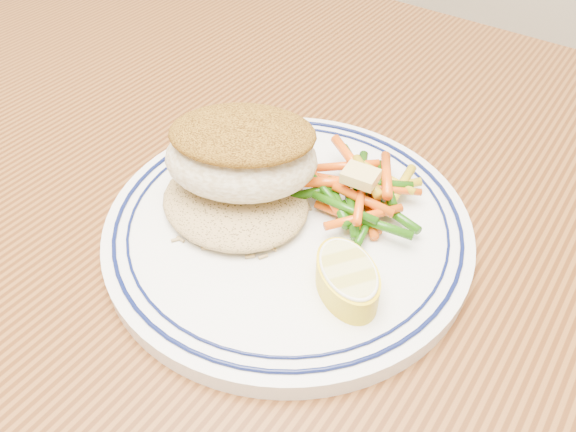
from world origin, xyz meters
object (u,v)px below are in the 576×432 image
(plate, at_px, (288,226))
(lemon_wedge, at_px, (347,278))
(rice_pilaf, at_px, (235,198))
(fish_fillet, at_px, (241,153))
(vegetable_pile, at_px, (363,191))
(dining_table, at_px, (254,302))

(plate, distance_m, lemon_wedge, 0.08)
(plate, distance_m, rice_pilaf, 0.05)
(plate, height_order, fish_fillet, fish_fillet)
(rice_pilaf, distance_m, lemon_wedge, 0.11)
(fish_fillet, bearing_deg, vegetable_pile, 30.87)
(dining_table, distance_m, plate, 0.11)
(plate, bearing_deg, rice_pilaf, -163.25)
(fish_fillet, height_order, lemon_wedge, fish_fillet)
(fish_fillet, distance_m, vegetable_pile, 0.10)
(plate, relative_size, rice_pilaf, 2.37)
(plate, bearing_deg, fish_fillet, 178.86)
(rice_pilaf, distance_m, fish_fillet, 0.04)
(plate, xyz_separation_m, vegetable_pile, (0.04, 0.05, 0.02))
(dining_table, bearing_deg, lemon_wedge, -11.99)
(plate, distance_m, fish_fillet, 0.07)
(rice_pilaf, bearing_deg, lemon_wedge, -10.09)
(rice_pilaf, relative_size, fish_fillet, 0.84)
(dining_table, xyz_separation_m, fish_fillet, (-0.01, 0.01, 0.16))
(vegetable_pile, height_order, lemon_wedge, vegetable_pile)
(plate, relative_size, vegetable_pile, 2.61)
(fish_fillet, relative_size, lemon_wedge, 1.81)
(vegetable_pile, bearing_deg, plate, -127.14)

